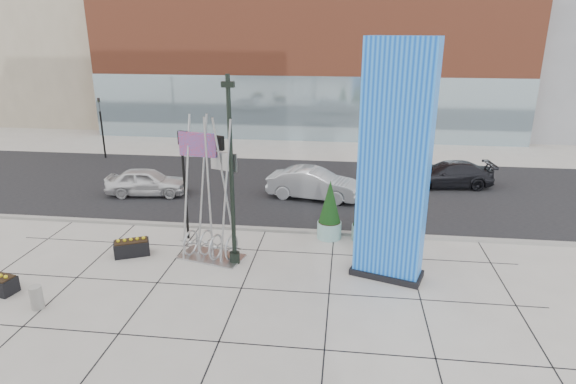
# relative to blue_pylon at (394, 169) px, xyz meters

# --- Properties ---
(ground) EXTENTS (160.00, 160.00, 0.00)m
(ground) POSITION_rel_blue_pylon_xyz_m (-5.99, -0.53, -3.98)
(ground) COLOR #9E9991
(ground) RESTS_ON ground
(street_asphalt) EXTENTS (80.00, 12.00, 0.02)m
(street_asphalt) POSITION_rel_blue_pylon_xyz_m (-5.99, 9.47, -3.97)
(street_asphalt) COLOR black
(street_asphalt) RESTS_ON ground
(curb_edge) EXTENTS (80.00, 0.30, 0.12)m
(curb_edge) POSITION_rel_blue_pylon_xyz_m (-5.99, 3.47, -3.92)
(curb_edge) COLOR gray
(curb_edge) RESTS_ON ground
(tower_podium) EXTENTS (34.00, 10.00, 11.00)m
(tower_podium) POSITION_rel_blue_pylon_xyz_m (-4.99, 26.47, 1.52)
(tower_podium) COLOR brown
(tower_podium) RESTS_ON ground
(tower_glass_front) EXTENTS (34.00, 0.60, 5.00)m
(tower_glass_front) POSITION_rel_blue_pylon_xyz_m (-4.99, 21.67, -1.48)
(tower_glass_front) COLOR #8CA5B2
(tower_glass_front) RESTS_ON ground
(blue_pylon) EXTENTS (2.69, 1.82, 8.23)m
(blue_pylon) POSITION_rel_blue_pylon_xyz_m (0.00, 0.00, 0.00)
(blue_pylon) COLOR blue
(blue_pylon) RESTS_ON ground
(lamp_post) EXTENTS (0.45, 0.39, 7.01)m
(lamp_post) POSITION_rel_blue_pylon_xyz_m (-5.64, 0.30, -1.11)
(lamp_post) COLOR black
(lamp_post) RESTS_ON ground
(public_art_sculpture) EXTENTS (2.68, 1.81, 5.57)m
(public_art_sculpture) POSITION_rel_blue_pylon_xyz_m (-6.62, 0.63, -2.51)
(public_art_sculpture) COLOR #B3B6B8
(public_art_sculpture) RESTS_ON ground
(concrete_bollard) EXTENTS (0.39, 0.39, 0.77)m
(concrete_bollard) POSITION_rel_blue_pylon_xyz_m (-11.14, -3.53, -3.59)
(concrete_bollard) COLOR gray
(concrete_bollard) RESTS_ON ground
(overhead_street_sign) EXTENTS (2.07, 1.03, 4.61)m
(overhead_street_sign) POSITION_rel_blue_pylon_xyz_m (-7.32, 2.27, -0.02)
(overhead_street_sign) COLOR black
(overhead_street_sign) RESTS_ON ground
(round_planter_east) EXTENTS (1.00, 1.00, 2.51)m
(round_planter_east) POSITION_rel_blue_pylon_xyz_m (-0.57, 3.07, -2.79)
(round_planter_east) COLOR #82B0AB
(round_planter_east) RESTS_ON ground
(round_planter_mid) EXTENTS (0.92, 0.92, 2.29)m
(round_planter_mid) POSITION_rel_blue_pylon_xyz_m (-0.79, 3.07, -2.89)
(round_planter_mid) COLOR #82B0AB
(round_planter_mid) RESTS_ON ground
(round_planter_west) EXTENTS (1.02, 1.02, 2.55)m
(round_planter_west) POSITION_rel_blue_pylon_xyz_m (-2.19, 3.07, -2.77)
(round_planter_west) COLOR #82B0AB
(round_planter_west) RESTS_ON ground
(box_planter_north) EXTENTS (1.48, 1.15, 0.73)m
(box_planter_north) POSITION_rel_blue_pylon_xyz_m (-9.79, 0.47, -3.64)
(box_planter_north) COLOR black
(box_planter_north) RESTS_ON ground
(car_white_west) EXTENTS (4.39, 2.18, 1.44)m
(car_white_west) POSITION_rel_blue_pylon_xyz_m (-12.04, 7.45, -3.26)
(car_white_west) COLOR silver
(car_white_west) RESTS_ON ground
(car_silver_mid) EXTENTS (4.97, 2.46, 1.57)m
(car_silver_mid) POSITION_rel_blue_pylon_xyz_m (-3.21, 7.97, -3.19)
(car_silver_mid) COLOR #B2B5BB
(car_silver_mid) RESTS_ON ground
(car_dark_east) EXTENTS (5.03, 2.49, 1.40)m
(car_dark_east) POSITION_rel_blue_pylon_xyz_m (4.11, 10.87, -3.27)
(car_dark_east) COLOR black
(car_dark_east) RESTS_ON ground
(traffic_signal) EXTENTS (0.15, 0.18, 4.10)m
(traffic_signal) POSITION_rel_blue_pylon_xyz_m (-17.99, 14.47, -1.68)
(traffic_signal) COLOR black
(traffic_signal) RESTS_ON ground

